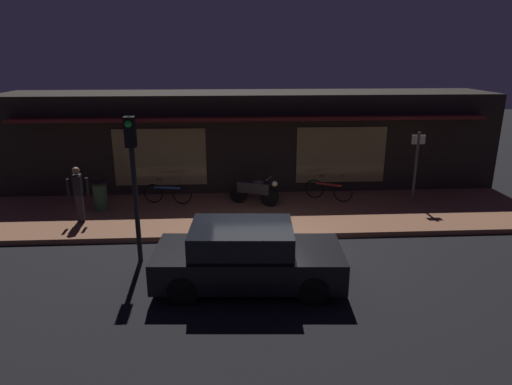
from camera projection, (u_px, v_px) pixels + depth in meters
ground_plane at (261, 255)px, 11.60m from camera, size 60.00×60.00×0.00m
sidewalk_slab at (255, 213)px, 14.43m from camera, size 18.00×4.00×0.15m
storefront_building at (250, 140)px, 17.15m from camera, size 18.00×3.30×3.60m
motorcycle at (255, 190)px, 14.89m from camera, size 1.61×0.84×0.97m
bicycle_parked at (167, 193)px, 15.02m from camera, size 1.64×0.46×0.91m
bicycle_extra at (328, 190)px, 15.39m from camera, size 1.49×0.81×0.91m
person_photographer at (79, 193)px, 13.28m from camera, size 0.62×0.41×1.67m
sign_post at (416, 163)px, 14.81m from camera, size 0.44×0.09×2.40m
trash_bin at (100, 196)px, 14.37m from camera, size 0.48×0.48×0.93m
traffic_light_pole at (133, 165)px, 10.55m from camera, size 0.24×0.33×3.60m
parked_car_near at (247, 257)px, 9.89m from camera, size 4.20×2.00×1.42m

